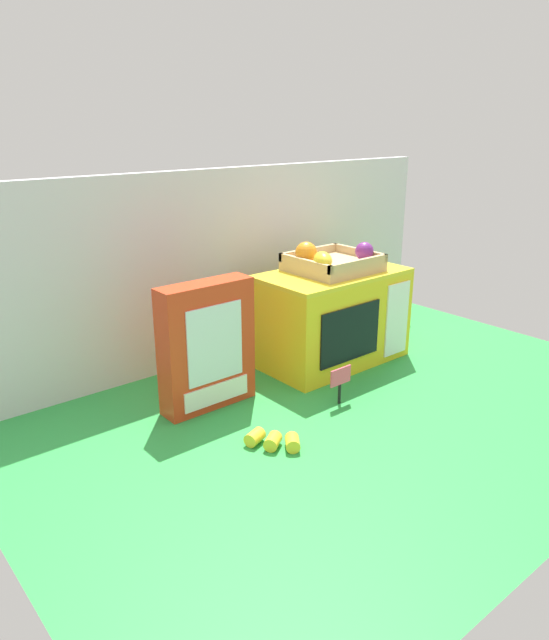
{
  "coord_description": "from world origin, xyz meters",
  "views": [
    {
      "loc": [
        -1.02,
        -1.18,
        0.7
      ],
      "look_at": [
        -0.04,
        -0.01,
        0.18
      ],
      "focal_mm": 33.1,
      "sensor_mm": 36.0,
      "label": 1
    }
  ],
  "objects_px": {
    "loose_toy_apple": "(395,330)",
    "toy_microwave": "(331,317)",
    "food_groups_crate": "(331,262)",
    "loose_toy_banana": "(273,440)",
    "cookie_set_box": "(207,346)",
    "price_sign": "(340,380)"
  },
  "relations": [
    {
      "from": "toy_microwave",
      "to": "loose_toy_banana",
      "type": "height_order",
      "value": "toy_microwave"
    },
    {
      "from": "food_groups_crate",
      "to": "loose_toy_banana",
      "type": "relative_size",
      "value": 2.0
    },
    {
      "from": "toy_microwave",
      "to": "loose_toy_banana",
      "type": "bearing_deg",
      "value": -148.7
    },
    {
      "from": "toy_microwave",
      "to": "loose_toy_apple",
      "type": "bearing_deg",
      "value": -2.85
    },
    {
      "from": "price_sign",
      "to": "loose_toy_apple",
      "type": "height_order",
      "value": "price_sign"
    },
    {
      "from": "loose_toy_apple",
      "to": "toy_microwave",
      "type": "bearing_deg",
      "value": 177.15
    },
    {
      "from": "food_groups_crate",
      "to": "loose_toy_banana",
      "type": "bearing_deg",
      "value": -148.02
    },
    {
      "from": "loose_toy_apple",
      "to": "cookie_set_box",
      "type": "bearing_deg",
      "value": 179.97
    },
    {
      "from": "food_groups_crate",
      "to": "loose_toy_apple",
      "type": "distance_m",
      "value": 0.4
    },
    {
      "from": "cookie_set_box",
      "to": "price_sign",
      "type": "bearing_deg",
      "value": -38.72
    },
    {
      "from": "food_groups_crate",
      "to": "toy_microwave",
      "type": "bearing_deg",
      "value": -87.58
    },
    {
      "from": "loose_toy_banana",
      "to": "toy_microwave",
      "type": "bearing_deg",
      "value": 31.3
    },
    {
      "from": "toy_microwave",
      "to": "loose_toy_banana",
      "type": "xyz_separation_m",
      "value": [
        -0.46,
        -0.28,
        -0.12
      ]
    },
    {
      "from": "price_sign",
      "to": "loose_toy_banana",
      "type": "height_order",
      "value": "price_sign"
    },
    {
      "from": "cookie_set_box",
      "to": "loose_toy_banana",
      "type": "bearing_deg",
      "value": -91.1
    },
    {
      "from": "toy_microwave",
      "to": "food_groups_crate",
      "type": "xyz_separation_m",
      "value": [
        -0.0,
        0.01,
        0.17
      ]
    },
    {
      "from": "cookie_set_box",
      "to": "loose_toy_apple",
      "type": "height_order",
      "value": "cookie_set_box"
    },
    {
      "from": "price_sign",
      "to": "loose_toy_banana",
      "type": "distance_m",
      "value": 0.28
    },
    {
      "from": "price_sign",
      "to": "food_groups_crate",
      "type": "bearing_deg",
      "value": 50.78
    },
    {
      "from": "food_groups_crate",
      "to": "cookie_set_box",
      "type": "relative_size",
      "value": 0.75
    },
    {
      "from": "loose_toy_apple",
      "to": "price_sign",
      "type": "bearing_deg",
      "value": -156.38
    },
    {
      "from": "price_sign",
      "to": "loose_toy_apple",
      "type": "relative_size",
      "value": 1.51
    }
  ]
}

